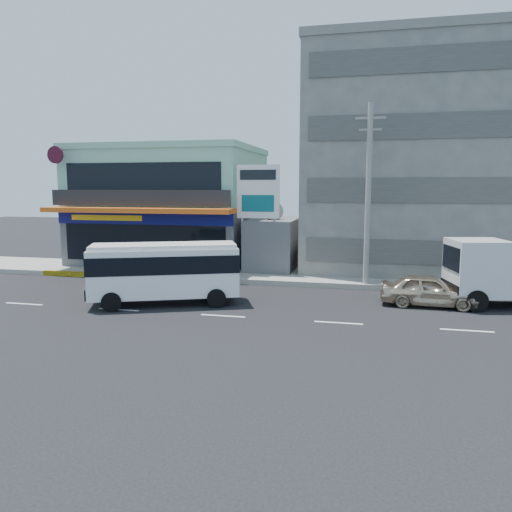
{
  "coord_description": "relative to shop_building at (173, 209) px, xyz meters",
  "views": [
    {
      "loc": [
        6.17,
        -20.36,
        5.63
      ],
      "look_at": [
        0.69,
        3.45,
        2.2
      ],
      "focal_mm": 35.0,
      "sensor_mm": 36.0,
      "label": 1
    }
  ],
  "objects": [
    {
      "name": "billboard",
      "position": [
        7.5,
        -4.75,
        0.93
      ],
      "size": [
        2.6,
        0.18,
        6.9
      ],
      "color": "gray",
      "rests_on": "ground"
    },
    {
      "name": "utility_pole_near",
      "position": [
        14.0,
        -6.55,
        1.15
      ],
      "size": [
        1.6,
        0.3,
        10.0
      ],
      "color": "#999993",
      "rests_on": "ground"
    },
    {
      "name": "sidewalk",
      "position": [
        13.0,
        -4.45,
        -3.85
      ],
      "size": [
        70.0,
        5.0,
        0.3
      ],
      "primitive_type": "cube",
      "color": "gray",
      "rests_on": "ground"
    },
    {
      "name": "motorcycle_rider",
      "position": [
        2.33,
        -8.02,
        -3.19
      ],
      "size": [
        2.02,
        1.34,
        2.44
      ],
      "color": "#560C11",
      "rests_on": "ground"
    },
    {
      "name": "satellite_dish",
      "position": [
        8.0,
        -2.95,
        -0.42
      ],
      "size": [
        1.5,
        1.5,
        0.15
      ],
      "primitive_type": "cylinder",
      "color": "slate",
      "rests_on": "gap_structure"
    },
    {
      "name": "ground",
      "position": [
        8.0,
        -13.95,
        -4.0
      ],
      "size": [
        120.0,
        120.0,
        0.0
      ],
      "primitive_type": "plane",
      "color": "black",
      "rests_on": "ground"
    },
    {
      "name": "minibus",
      "position": [
        4.65,
        -12.45,
        -2.26
      ],
      "size": [
        7.3,
        4.71,
        2.92
      ],
      "color": "white",
      "rests_on": "ground"
    },
    {
      "name": "sedan",
      "position": [
        16.97,
        -9.99,
        -3.24
      ],
      "size": [
        4.54,
        2.0,
        1.52
      ],
      "primitive_type": "imported",
      "rotation": [
        0.0,
        0.0,
        1.52
      ],
      "color": "#C7B398",
      "rests_on": "ground"
    },
    {
      "name": "shop_building",
      "position": [
        0.0,
        0.0,
        0.0
      ],
      "size": [
        12.4,
        11.7,
        8.0
      ],
      "color": "#4D4C52",
      "rests_on": "ground"
    },
    {
      "name": "concrete_building",
      "position": [
        18.0,
        1.05,
        3.0
      ],
      "size": [
        16.0,
        12.0,
        14.0
      ],
      "primitive_type": "cube",
      "color": "gray",
      "rests_on": "ground"
    },
    {
      "name": "gap_structure",
      "position": [
        8.0,
        -1.95,
        -2.25
      ],
      "size": [
        3.0,
        6.0,
        3.5
      ],
      "primitive_type": "cube",
      "color": "#4D4C52",
      "rests_on": "ground"
    }
  ]
}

